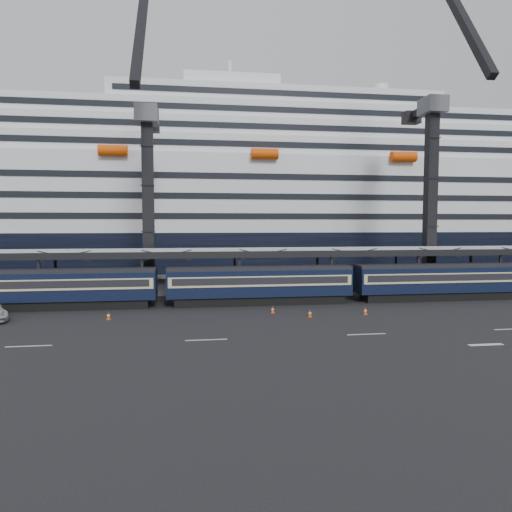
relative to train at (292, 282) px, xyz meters
name	(u,v)px	position (x,y,z in m)	size (l,w,h in m)	color
ground	(371,322)	(4.65, -10.00, -2.20)	(260.00, 260.00, 0.00)	black
lane_markings	(501,334)	(12.80, -15.23, -2.19)	(111.00, 4.27, 0.02)	beige
train	(292,282)	(0.00, 0.00, 0.00)	(133.05, 3.00, 4.05)	black
canopy	(324,251)	(4.65, 4.00, 3.05)	(130.00, 6.25, 5.53)	#97999F
cruise_ship	(268,202)	(3.57, 35.99, 10.14)	(214.09, 28.84, 34.00)	black
crane_dark_near	(148,193)	(-15.35, 8.59, 9.73)	(4.50, 17.75, 35.08)	#474A4E
crane_dark_mid	(432,184)	(19.65, 7.59, 11.16)	(4.50, 18.24, 39.64)	#474A4E
traffic_cone_b	(108,316)	(-17.54, -5.78, -1.85)	(0.35, 0.35, 0.70)	#DF4607
traffic_cone_c	(273,310)	(-2.90, -4.93, -1.87)	(0.34, 0.34, 0.68)	#DF4607
traffic_cone_d	(310,313)	(0.07, -7.21, -1.85)	(0.35, 0.35, 0.70)	#DF4607
traffic_cone_e	(365,311)	(5.40, -6.80, -1.85)	(0.35, 0.35, 0.71)	#DF4607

